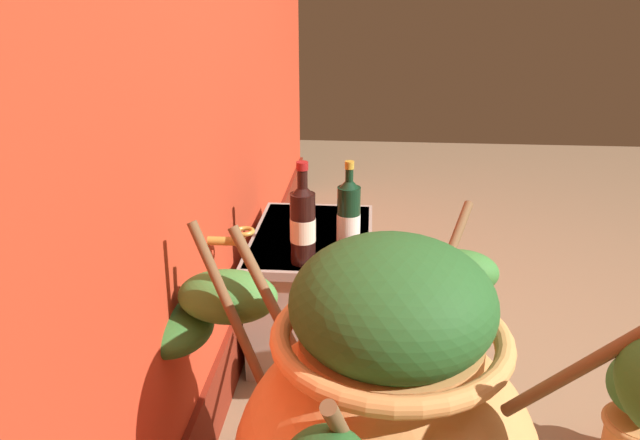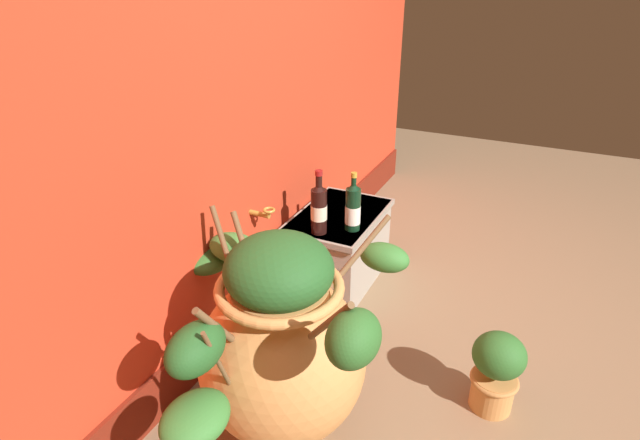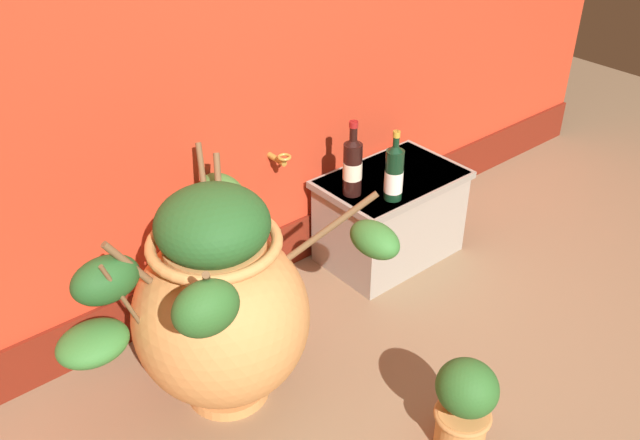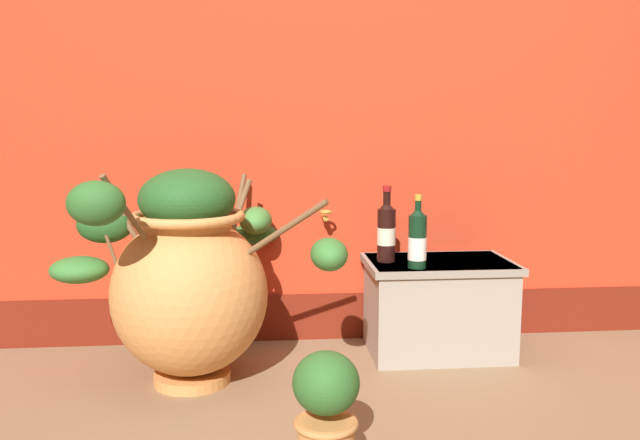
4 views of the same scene
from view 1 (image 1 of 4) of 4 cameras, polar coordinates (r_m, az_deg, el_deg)
The scene contains 3 objects.
stone_ledge at distance 2.23m, azimuth -0.67°, elevation -5.81°, with size 0.62×0.41×0.41m.
wine_bottle_left at distance 1.98m, azimuth 2.63°, elevation 0.38°, with size 0.08×0.08×0.30m.
wine_bottle_middle at distance 1.89m, azimuth -1.58°, elevation -0.12°, with size 0.08×0.08×0.32m.
Camera 1 is at (-1.48, 0.67, 1.23)m, focal length 34.99 mm.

